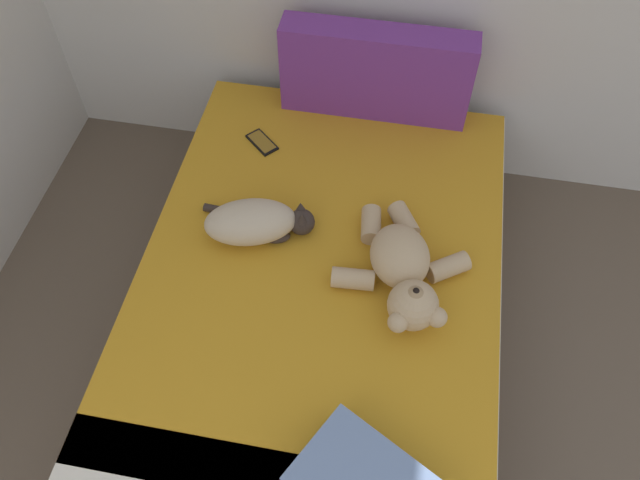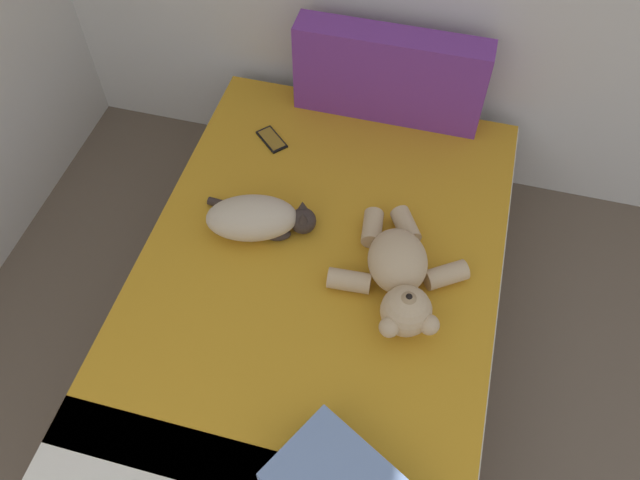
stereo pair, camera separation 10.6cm
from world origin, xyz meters
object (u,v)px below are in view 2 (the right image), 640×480
Objects in this scene: bed at (317,303)px; cat at (257,218)px; cell_phone at (272,139)px; teddy_bear at (400,276)px; patterned_cushion at (389,76)px.

bed is 0.42m from cat.
cell_phone is (-0.35, 0.59, 0.24)m from bed.
cell_phone is (-0.65, 0.59, -0.08)m from teddy_bear.
patterned_cushion is at bearing 34.06° from cell_phone.
teddy_bear reaches higher than cell_phone.
cat is at bearing -78.74° from cell_phone.
patterned_cushion reaches higher than teddy_bear.
cell_phone is at bearing 120.88° from bed.
bed is at bearing -25.38° from cat.
bed is 0.99m from patterned_cushion.
patterned_cushion is 5.03× the size of cell_phone.
teddy_bear reaches higher than bed.
bed is 0.43m from teddy_bear.
patterned_cushion is 1.36× the size of teddy_bear.
patterned_cushion is (0.08, 0.89, 0.43)m from bed.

